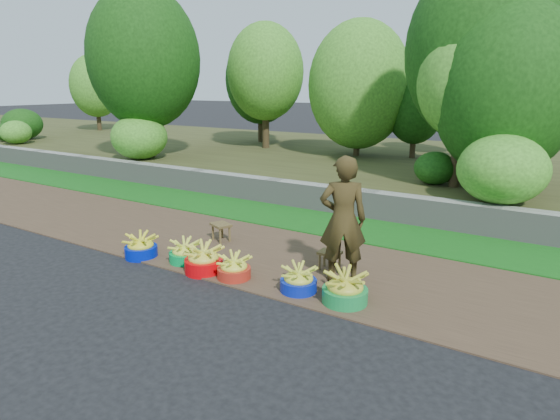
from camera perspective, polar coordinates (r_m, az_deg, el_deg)
The scene contains 15 objects.
ground_plane at distance 6.06m, azimuth -3.86°, elevation -10.03°, with size 120.00×120.00×0.00m, color black.
dirt_shoulder at distance 7.02m, azimuth 2.13°, elevation -6.31°, with size 80.00×2.50×0.02m, color #4C3827.
grass_verge at distance 8.72m, azimuth 8.70°, elevation -2.13°, with size 80.00×1.50×0.04m, color #145E16.
retaining_wall at distance 9.41m, azimuth 10.82°, elevation 0.66°, with size 80.00×0.35×0.55m, color gray.
earth_bank at distance 14.01m, azimuth 18.18°, elevation 4.73°, with size 80.00×10.00×0.50m, color #3D401D.
vegetation at distance 12.28m, azimuth 17.17°, elevation 15.07°, with size 35.10×7.87×4.77m.
basin_a at distance 7.48m, azimuth -16.61°, elevation -4.35°, with size 0.49×0.49×0.37m.
basin_b at distance 7.09m, azimuth -11.52°, elevation -5.13°, with size 0.47×0.47×0.35m.
basin_c at distance 6.69m, azimuth -9.30°, elevation -6.03°, with size 0.54×0.54×0.40m.
basin_d at distance 6.42m, azimuth -5.64°, elevation -7.09°, with size 0.46×0.46×0.34m.
basin_e at distance 6.00m, azimuth 2.27°, elevation -8.60°, with size 0.47×0.47×0.35m.
basin_f at distance 5.75m, azimuth 7.93°, elevation -9.57°, with size 0.55×0.55×0.41m.
stool_left at distance 7.90m, azimuth -7.21°, elevation -2.09°, with size 0.41×0.37×0.30m.
stool_right at distance 6.66m, azimuth 6.08°, elevation -5.51°, with size 0.31×0.24×0.27m.
vendor_woman at distance 6.14m, azimuth 7.68°, elevation -1.17°, with size 0.62×0.40×1.69m, color black.
Camera 1 is at (3.24, -4.44, 2.55)m, focal length 30.00 mm.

